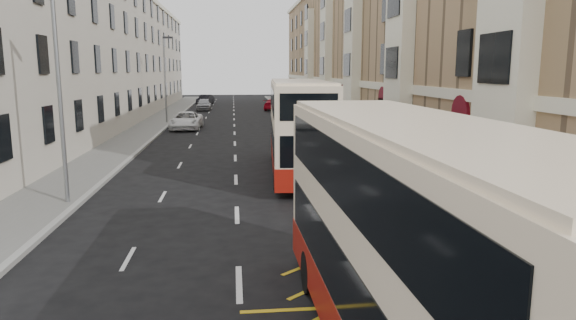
{
  "coord_description": "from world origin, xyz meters",
  "views": [
    {
      "loc": [
        -0.06,
        -7.74,
        5.1
      ],
      "look_at": [
        1.75,
        9.22,
        2.09
      ],
      "focal_mm": 32.0,
      "sensor_mm": 36.0,
      "label": 1
    }
  ],
  "objects": [
    {
      "name": "pavement_right",
      "position": [
        8.0,
        30.0,
        0.07
      ],
      "size": [
        4.0,
        120.0,
        0.15
      ],
      "primitive_type": "cube",
      "color": "slate",
      "rests_on": "ground"
    },
    {
      "name": "pavement_left",
      "position": [
        -7.5,
        30.0,
        0.07
      ],
      "size": [
        3.0,
        120.0,
        0.15
      ],
      "primitive_type": "cube",
      "color": "slate",
      "rests_on": "ground"
    },
    {
      "name": "kerb_right",
      "position": [
        6.0,
        30.0,
        0.07
      ],
      "size": [
        0.25,
        120.0,
        0.15
      ],
      "primitive_type": "cube",
      "color": "#969691",
      "rests_on": "ground"
    },
    {
      "name": "kerb_left",
      "position": [
        -6.0,
        30.0,
        0.07
      ],
      "size": [
        0.25,
        120.0,
        0.15
      ],
      "primitive_type": "cube",
      "color": "#969691",
      "rests_on": "ground"
    },
    {
      "name": "road_markings",
      "position": [
        0.0,
        45.0,
        0.01
      ],
      "size": [
        10.0,
        110.0,
        0.01
      ],
      "primitive_type": null,
      "color": "silver",
      "rests_on": "ground"
    },
    {
      "name": "terrace_right",
      "position": [
        14.88,
        45.38,
        7.52
      ],
      "size": [
        10.75,
        79.0,
        15.25
      ],
      "color": "tan",
      "rests_on": "ground"
    },
    {
      "name": "terrace_left",
      "position": [
        -13.43,
        45.5,
        6.52
      ],
      "size": [
        9.18,
        79.0,
        13.25
      ],
      "color": "beige",
      "rests_on": "ground"
    },
    {
      "name": "guard_railing",
      "position": [
        6.25,
        5.75,
        0.86
      ],
      "size": [
        0.06,
        6.56,
        1.01
      ],
      "color": "red",
      "rests_on": "pavement_right"
    },
    {
      "name": "street_lamp_near",
      "position": [
        -6.35,
        12.0,
        4.64
      ],
      "size": [
        0.93,
        0.18,
        8.0
      ],
      "color": "gray",
      "rests_on": "pavement_left"
    },
    {
      "name": "street_lamp_far",
      "position": [
        -6.35,
        42.0,
        4.64
      ],
      "size": [
        0.93,
        0.18,
        8.0
      ],
      "color": "gray",
      "rests_on": "pavement_left"
    },
    {
      "name": "double_decker_front",
      "position": [
        2.8,
        -0.1,
        2.2
      ],
      "size": [
        2.67,
        10.9,
        4.33
      ],
      "rotation": [
        0.0,
        0.0,
        0.02
      ],
      "color": "#F7E0BB",
      "rests_on": "ground"
    },
    {
      "name": "double_decker_rear",
      "position": [
        3.14,
        17.28,
        2.33
      ],
      "size": [
        3.34,
        11.63,
        4.59
      ],
      "rotation": [
        0.0,
        0.0,
        -0.06
      ],
      "color": "#F7E0BB",
      "rests_on": "ground"
    },
    {
      "name": "white_van",
      "position": [
        -4.13,
        37.28,
        0.75
      ],
      "size": [
        2.69,
        5.51,
        1.51
      ],
      "primitive_type": "imported",
      "rotation": [
        0.0,
        0.0,
        -0.03
      ],
      "color": "white",
      "rests_on": "ground"
    },
    {
      "name": "car_silver",
      "position": [
        -3.78,
        58.44,
        0.76
      ],
      "size": [
        1.81,
        4.46,
        1.52
      ],
      "primitive_type": "imported",
      "rotation": [
        0.0,
        0.0,
        0.0
      ],
      "color": "#9D9FA5",
      "rests_on": "ground"
    },
    {
      "name": "car_dark",
      "position": [
        -4.18,
        69.88,
        0.72
      ],
      "size": [
        2.63,
        4.62,
        1.44
      ],
      "primitive_type": "imported",
      "rotation": [
        0.0,
        0.0,
        -0.27
      ],
      "color": "black",
      "rests_on": "ground"
    },
    {
      "name": "car_red",
      "position": [
        5.2,
        57.85,
        0.72
      ],
      "size": [
        3.41,
        5.35,
        1.44
      ],
      "primitive_type": "imported",
      "rotation": [
        0.0,
        0.0,
        2.84
      ],
      "color": "#AE0718",
      "rests_on": "ground"
    }
  ]
}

